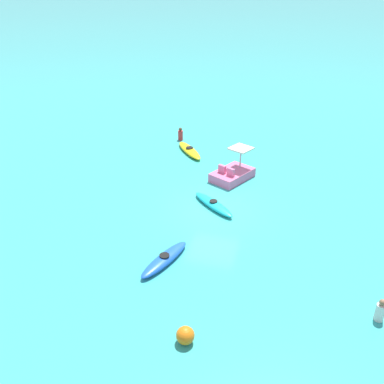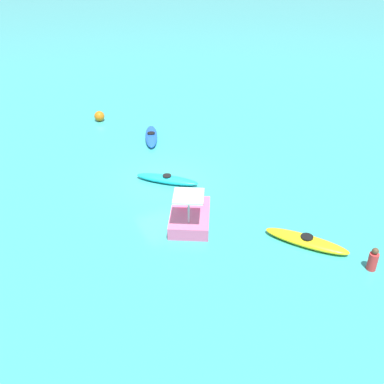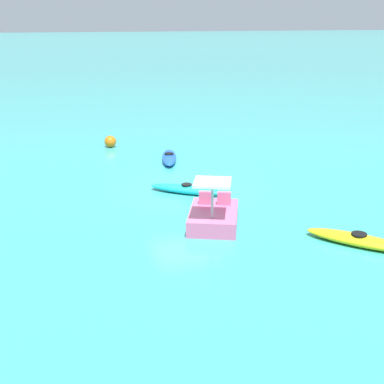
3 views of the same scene
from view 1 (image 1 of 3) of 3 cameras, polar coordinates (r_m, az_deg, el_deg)
The scene contains 8 objects.
ground_plane at distance 21.02m, azimuth 2.91°, elevation -2.31°, with size 600.00×600.00×0.00m, color #38ADA8.
kayak_blue at distance 17.42m, azimuth -3.70°, elevation -8.98°, with size 2.93×1.49×0.37m.
kayak_yellow at distance 27.25m, azimuth -0.34°, elevation 5.61°, with size 2.84×2.48×0.37m.
kayak_cyan at distance 21.10m, azimuth 2.89°, elevation -1.67°, with size 2.33×2.64×0.37m.
pedal_boat_pink at distance 23.88m, azimuth 5.45°, elevation 2.49°, with size 2.82×2.41×1.68m.
buoy_orange at distance 14.24m, azimuth -0.90°, elevation -18.69°, with size 0.60×0.60×0.60m, color orange.
person_near_shore at distance 29.27m, azimuth -1.56°, elevation 7.72°, with size 0.44×0.44×0.88m.
person_by_kayaks at distance 16.16m, azimuth 23.94°, elevation -14.39°, with size 0.45×0.45×0.88m.
Camera 1 is at (17.63, 3.98, 10.72)m, focal length 39.75 mm.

